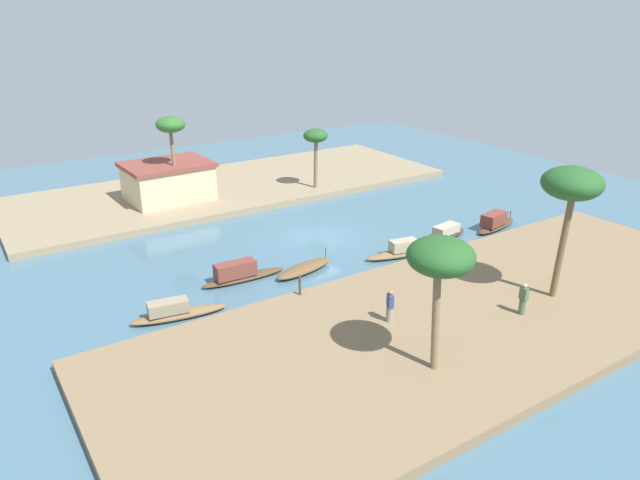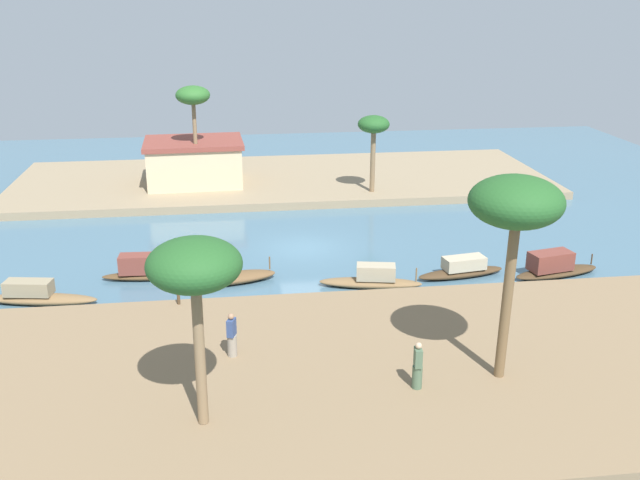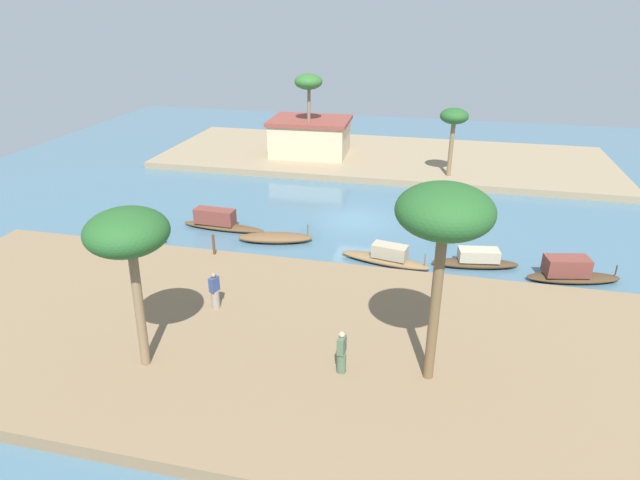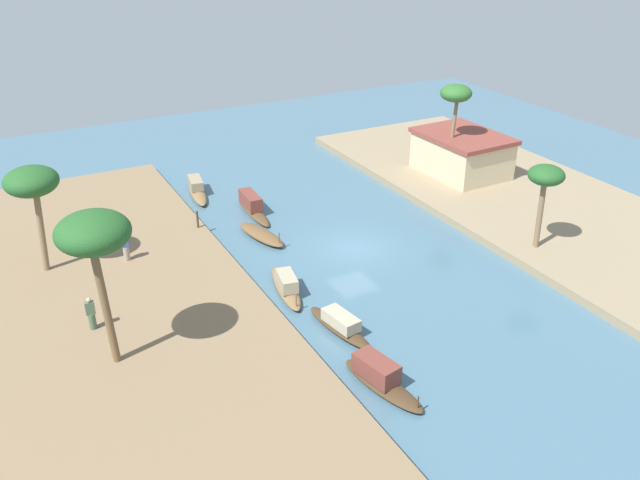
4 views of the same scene
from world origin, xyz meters
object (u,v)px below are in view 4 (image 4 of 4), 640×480
object	(u,v)px
person_by_mooring	(126,248)
riverside_building	(462,153)
sampan_midstream	(197,189)
mooring_post	(197,219)
sampan_with_red_awning	(252,206)
palm_tree_right_short	(456,96)
palm_tree_right_tall	(546,178)
person_on_near_bank	(91,315)
palm_tree_left_far	(93,236)
sampan_near_left_bank	(286,285)
sampan_downstream_large	(261,234)
palm_tree_left_near	(32,183)
sampan_with_tall_canopy	(340,324)
sampan_foreground	(380,377)

from	to	relation	value
person_by_mooring	riverside_building	bearing A→B (deg)	24.31
sampan_midstream	mooring_post	world-z (taller)	mooring_post
sampan_with_red_awning	palm_tree_right_short	world-z (taller)	palm_tree_right_short
person_by_mooring	palm_tree_right_tall	size ratio (longest dim) A/B	0.33
person_on_near_bank	palm_tree_left_far	xyz separation A→B (m)	(3.05, 0.31, 5.43)
palm_tree_right_short	riverside_building	world-z (taller)	palm_tree_right_short
sampan_near_left_bank	sampan_midstream	bearing A→B (deg)	-169.14
sampan_near_left_bank	person_on_near_bank	distance (m)	9.98
sampan_downstream_large	person_on_near_bank	world-z (taller)	person_on_near_bank
palm_tree_left_far	person_by_mooring	bearing A→B (deg)	163.20
sampan_with_red_awning	palm_tree_right_short	distance (m)	16.23
palm_tree_left_near	palm_tree_left_far	distance (m)	10.30
sampan_downstream_large	person_on_near_bank	distance (m)	12.85
sampan_near_left_bank	sampan_downstream_large	xyz separation A→B (m)	(-6.53, 1.37, -0.14)
sampan_with_red_awning	palm_tree_right_short	size ratio (longest dim) A/B	0.77
sampan_with_tall_canopy	palm_tree_left_near	xyz separation A→B (m)	(-12.17, -11.63, 5.20)
sampan_foreground	sampan_with_tall_canopy	size ratio (longest dim) A/B	1.03
sampan_near_left_bank	sampan_with_tall_canopy	distance (m)	4.63
sampan_with_red_awning	person_on_near_bank	distance (m)	15.80
sampan_with_red_awning	riverside_building	xyz separation A→B (m)	(1.64, 16.18, 1.53)
person_by_mooring	palm_tree_right_short	size ratio (longest dim) A/B	0.25
sampan_near_left_bank	palm_tree_right_tall	world-z (taller)	palm_tree_right_tall
sampan_midstream	palm_tree_left_far	distance (m)	21.15
palm_tree_left_near	palm_tree_left_far	world-z (taller)	palm_tree_left_far
sampan_midstream	sampan_with_tall_canopy	xyz separation A→B (m)	(19.71, 0.59, -0.00)
palm_tree_left_far	palm_tree_right_tall	world-z (taller)	palm_tree_left_far
person_by_mooring	palm_tree_left_far	distance (m)	11.03
person_by_mooring	palm_tree_right_tall	xyz separation A→B (m)	(9.60, 21.65, 3.54)
person_on_near_bank	sampan_downstream_large	bearing A→B (deg)	-146.11
sampan_near_left_bank	palm_tree_left_near	size ratio (longest dim) A/B	0.82
sampan_foreground	mooring_post	world-z (taller)	mooring_post
sampan_with_red_awning	person_by_mooring	xyz separation A→B (m)	(3.75, -9.22, 0.76)
palm_tree_left_far	sampan_midstream	bearing A→B (deg)	151.21
sampan_midstream	sampan_with_red_awning	bearing A→B (deg)	34.99
palm_tree_right_short	sampan_with_red_awning	bearing A→B (deg)	-97.00
person_on_near_bank	person_by_mooring	bearing A→B (deg)	-110.91
sampan_midstream	palm_tree_left_far	bearing A→B (deg)	-19.28
person_on_near_bank	sampan_foreground	bearing A→B (deg)	142.48
person_on_near_bank	palm_tree_right_short	world-z (taller)	palm_tree_right_short
sampan_foreground	palm_tree_right_tall	distance (m)	16.42
sampan_near_left_bank	palm_tree_right_tall	bearing A→B (deg)	89.90
palm_tree_left_near	riverside_building	xyz separation A→B (m)	(-1.15, 29.49, -3.56)
person_on_near_bank	mooring_post	bearing A→B (deg)	-128.10
sampan_midstream	palm_tree_right_tall	size ratio (longest dim) A/B	1.00
palm_tree_left_near	palm_tree_right_tall	bearing A→B (deg)	67.67
palm_tree_left_far	riverside_building	distance (m)	30.71
sampan_downstream_large	sampan_with_tall_canopy	size ratio (longest dim) A/B	0.97
person_on_near_bank	palm_tree_left_near	world-z (taller)	palm_tree_left_near
palm_tree_left_near	palm_tree_right_tall	xyz separation A→B (m)	(10.57, 25.74, -0.79)
sampan_near_left_bank	palm_tree_right_tall	xyz separation A→B (m)	(2.97, 14.81, 4.41)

